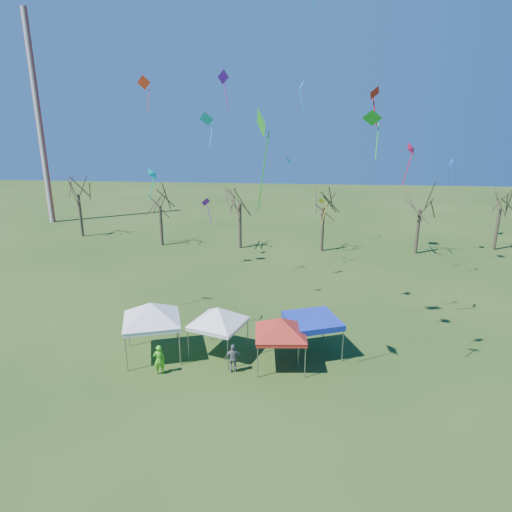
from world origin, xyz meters
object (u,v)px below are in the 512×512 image
Objects in this scene: person_grey at (233,358)px; person_green at (159,360)px; tent_red at (281,321)px; tree_4 at (422,193)px; tree_2 at (240,188)px; tent_blue at (312,321)px; tree_3 at (324,191)px; tree_1 at (159,191)px; tent_white_mid at (218,311)px; tree_5 at (503,194)px; tree_0 at (76,179)px; tent_white_west at (151,306)px; radio_mast at (39,121)px.

person_grey is 0.98× the size of person_green.
tree_4 is at bearing 60.63° from tent_red.
tree_2 is 2.25× the size of tent_blue.
person_green is at bearing -167.43° from tent_red.
tree_3 is (8.40, -0.33, -0.21)m from tree_2.
tent_white_mid is (9.86, -22.16, -3.07)m from tree_1.
tent_blue is (-19.25, -23.00, -3.68)m from tree_5.
tree_0 is 35.18m from tent_red.
tree_2 reaches higher than tent_blue.
tree_2 is 4.88× the size of person_green.
tent_white_mid is 0.96× the size of tent_red.
tent_red is 1.03× the size of tent_blue.
tent_red is at bearing -130.57° from tree_5.
tent_blue is at bearing -163.09° from person_grey.
tent_blue is 2.17× the size of person_green.
tent_white_west is at bearing -57.44° from tree_0.
tent_red is at bearing -172.89° from person_grey.
tree_1 is 2.00× the size of tent_red.
person_grey is (21.07, -26.78, -5.67)m from tree_0.
tree_4 is 1.06× the size of tree_5.
tree_3 is 26.39m from person_green.
tree_0 is at bearing 128.70° from tent_white_mid.
radio_mast is 3.35× the size of tree_5.
tree_2 reaches higher than tent_red.
tree_5 reaches higher than person_grey.
radio_mast reaches higher than person_grey.
tent_red reaches higher than tent_blue.
tent_white_west is at bearing -139.63° from tree_5.
tree_2 is (18.48, -3.01, -0.20)m from tree_0.
tree_0 is at bearing 174.66° from tree_4.
tree_1 is at bearing -93.19° from person_green.
tent_white_mid is at bearing -49.30° from radio_mast.
radio_mast is 40.76m from tent_white_west.
radio_mast is 42.69m from tent_white_mid.
tent_white_mid is at bearing 8.05° from tent_white_west.
tree_2 reaches higher than tree_3.
tree_4 is 2.09× the size of tent_red.
tree_5 is 1.98× the size of tent_red.
tree_0 is 2.32× the size of tent_blue.
tree_0 reaches higher than tree_1.
tree_2 is at bearing -1.85° from tree_1.
tree_5 is 38.10m from person_green.
tree_1 is 8.42m from tree_2.
tent_red is 2.25× the size of person_green.
tree_0 is 2.33× the size of tent_white_mid.
tree_0 reaches higher than tree_2.
tree_0 is 1.07× the size of tree_3.
radio_mast is 46.05m from tent_blue.
tree_0 is at bearing 172.92° from tree_3.
tree_4 is (17.72, -0.38, -0.23)m from tree_2.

